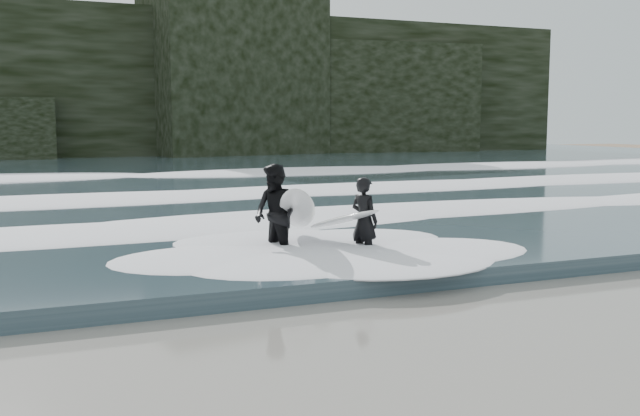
# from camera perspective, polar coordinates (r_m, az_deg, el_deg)

# --- Properties ---
(ground) EXTENTS (120.00, 120.00, 0.00)m
(ground) POSITION_cam_1_polar(r_m,az_deg,el_deg) (7.90, 14.93, -11.87)
(ground) COLOR #8E6745
(ground) RESTS_ON ground
(sea) EXTENTS (90.00, 52.00, 0.30)m
(sea) POSITION_cam_1_polar(r_m,az_deg,el_deg) (35.31, -14.74, 2.80)
(sea) COLOR #2F414B
(sea) RESTS_ON ground
(headland) EXTENTS (70.00, 9.00, 10.00)m
(headland) POSITION_cam_1_polar(r_m,az_deg,el_deg) (52.20, -17.40, 9.28)
(headland) COLOR black
(headland) RESTS_ON ground
(foam_near) EXTENTS (60.00, 3.20, 0.20)m
(foam_near) POSITION_cam_1_polar(r_m,az_deg,el_deg) (15.76, -5.13, -0.85)
(foam_near) COLOR white
(foam_near) RESTS_ON sea
(foam_mid) EXTENTS (60.00, 4.00, 0.24)m
(foam_mid) POSITION_cam_1_polar(r_m,az_deg,el_deg) (22.51, -10.39, 1.42)
(foam_mid) COLOR white
(foam_mid) RESTS_ON sea
(foam_far) EXTENTS (60.00, 4.80, 0.30)m
(foam_far) POSITION_cam_1_polar(r_m,az_deg,el_deg) (31.34, -13.79, 2.89)
(foam_far) COLOR white
(foam_far) RESTS_ON sea
(surfer_left) EXTENTS (1.14, 2.05, 1.55)m
(surfer_left) POSITION_cam_1_polar(r_m,az_deg,el_deg) (12.67, 3.11, -0.97)
(surfer_left) COLOR black
(surfer_left) RESTS_ON ground
(surfer_right) EXTENTS (1.60, 2.27, 1.78)m
(surfer_right) POSITION_cam_1_polar(r_m,az_deg,el_deg) (12.64, -3.32, -0.45)
(surfer_right) COLOR black
(surfer_right) RESTS_ON ground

